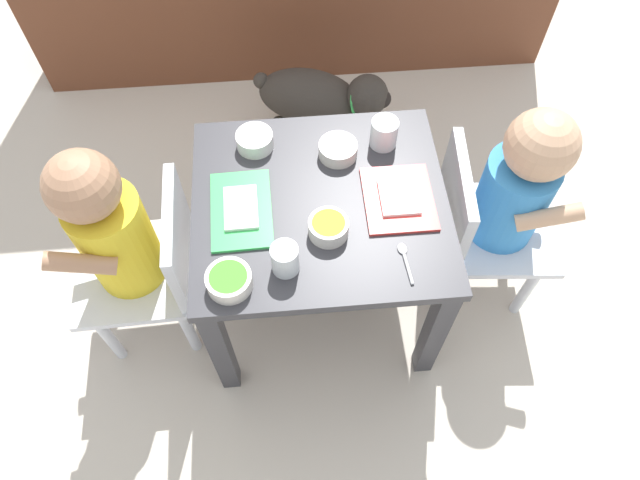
{
  "coord_description": "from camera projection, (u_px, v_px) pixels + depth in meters",
  "views": [
    {
      "loc": [
        -0.06,
        -0.74,
        1.48
      ],
      "look_at": [
        0.0,
        0.0,
        0.3
      ],
      "focal_mm": 32.18,
      "sensor_mm": 36.0,
      "label": 1
    }
  ],
  "objects": [
    {
      "name": "veggie_bowl_near",
      "position": [
        328.0,
        227.0,
        1.2
      ],
      "size": [
        0.09,
        0.09,
        0.04
      ],
      "color": "silver",
      "rests_on": "dining_table"
    },
    {
      "name": "food_tray_left",
      "position": [
        241.0,
        209.0,
        1.24
      ],
      "size": [
        0.14,
        0.21,
        0.02
      ],
      "color": "green",
      "rests_on": "dining_table"
    },
    {
      "name": "water_cup_right",
      "position": [
        384.0,
        134.0,
        1.32
      ],
      "size": [
        0.06,
        0.06,
        0.07
      ],
      "color": "white",
      "rests_on": "dining_table"
    },
    {
      "name": "seated_child_left",
      "position": [
        120.0,
        236.0,
        1.26
      ],
      "size": [
        0.29,
        0.29,
        0.67
      ],
      "color": "silver",
      "rests_on": "ground"
    },
    {
      "name": "spoon_by_left_tray",
      "position": [
        405.0,
        259.0,
        1.18
      ],
      "size": [
        0.02,
        0.1,
        0.01
      ],
      "color": "silver",
      "rests_on": "dining_table"
    },
    {
      "name": "cereal_bowl_left_side",
      "position": [
        338.0,
        149.0,
        1.32
      ],
      "size": [
        0.09,
        0.09,
        0.03
      ],
      "color": "silver",
      "rests_on": "dining_table"
    },
    {
      "name": "ground_plane",
      "position": [
        320.0,
        295.0,
        1.65
      ],
      "size": [
        7.0,
        7.0,
        0.0
      ],
      "primitive_type": "plane",
      "color": "beige"
    },
    {
      "name": "dining_table",
      "position": [
        320.0,
        223.0,
        1.33
      ],
      "size": [
        0.57,
        0.51,
        0.46
      ],
      "color": "#333338",
      "rests_on": "ground"
    },
    {
      "name": "veggie_bowl_far",
      "position": [
        255.0,
        140.0,
        1.33
      ],
      "size": [
        0.09,
        0.09,
        0.04
      ],
      "color": "white",
      "rests_on": "dining_table"
    },
    {
      "name": "cereal_bowl_right_side",
      "position": [
        229.0,
        280.0,
        1.13
      ],
      "size": [
        0.09,
        0.09,
        0.04
      ],
      "color": "silver",
      "rests_on": "dining_table"
    },
    {
      "name": "food_tray_right",
      "position": [
        399.0,
        198.0,
        1.26
      ],
      "size": [
        0.15,
        0.18,
        0.02
      ],
      "color": "red",
      "rests_on": "dining_table"
    },
    {
      "name": "water_cup_left",
      "position": [
        285.0,
        260.0,
        1.15
      ],
      "size": [
        0.06,
        0.06,
        0.07
      ],
      "color": "white",
      "rests_on": "dining_table"
    },
    {
      "name": "seated_child_right",
      "position": [
        510.0,
        193.0,
        1.33
      ],
      "size": [
        0.3,
        0.3,
        0.66
      ],
      "color": "silver",
      "rests_on": "ground"
    },
    {
      "name": "dog",
      "position": [
        319.0,
        98.0,
        1.78
      ],
      "size": [
        0.42,
        0.25,
        0.31
      ],
      "color": "#332D28",
      "rests_on": "ground"
    }
  ]
}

